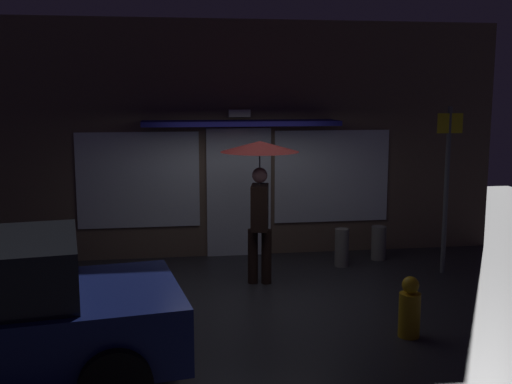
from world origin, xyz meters
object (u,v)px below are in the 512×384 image
street_sign_post (447,181)px  fire_hydrant (410,309)px  person_with_umbrella (260,174)px  sidewalk_bollard_2 (379,243)px  sidewalk_bollard (342,247)px

street_sign_post → fire_hydrant: street_sign_post is taller
person_with_umbrella → sidewalk_bollard_2: size_ratio=3.69×
sidewalk_bollard_2 → street_sign_post: bearing=-50.8°
street_sign_post → fire_hydrant: 3.04m
sidewalk_bollard_2 → sidewalk_bollard: bearing=-157.4°
sidewalk_bollard → sidewalk_bollard_2: sidewalk_bollard is taller
street_sign_post → sidewalk_bollard: 1.95m
street_sign_post → sidewalk_bollard_2: 1.65m
person_with_umbrella → fire_hydrant: size_ratio=2.94×
sidewalk_bollard → sidewalk_bollard_2: size_ratio=1.09×
person_with_umbrella → sidewalk_bollard_2: (2.19, 1.01, -1.34)m
street_sign_post → sidewalk_bollard: size_ratio=4.16×
street_sign_post → sidewalk_bollard_2: bearing=129.2°
sidewalk_bollard_2 → fire_hydrant: bearing=-103.5°
sidewalk_bollard_2 → fire_hydrant: (-0.79, -3.27, 0.04)m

